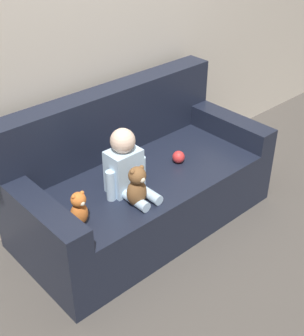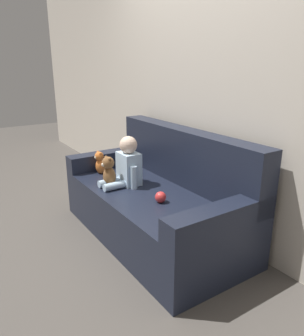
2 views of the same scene
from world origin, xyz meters
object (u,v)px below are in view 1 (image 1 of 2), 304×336
(couch, at_px, (138,181))
(teddy_bear_brown, at_px, (137,187))
(plush_toy_side, at_px, (79,209))
(person_baby, at_px, (126,167))
(toy_ball, at_px, (179,157))

(couch, relative_size, teddy_bear_brown, 6.62)
(couch, distance_m, plush_toy_side, 0.71)
(couch, distance_m, person_baby, 0.41)
(toy_ball, bearing_deg, teddy_bear_brown, -161.58)
(couch, height_order, toy_ball, couch)
(person_baby, distance_m, plush_toy_side, 0.41)
(plush_toy_side, bearing_deg, teddy_bear_brown, -12.50)
(toy_ball, bearing_deg, person_baby, -177.31)
(person_baby, height_order, plush_toy_side, person_baby)
(teddy_bear_brown, bearing_deg, person_baby, 74.24)
(couch, bearing_deg, person_baby, -144.13)
(person_baby, bearing_deg, couch, 35.87)
(couch, bearing_deg, teddy_bear_brown, -130.86)
(teddy_bear_brown, xyz_separation_m, plush_toy_side, (-0.35, 0.08, -0.02))
(couch, height_order, teddy_bear_brown, couch)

